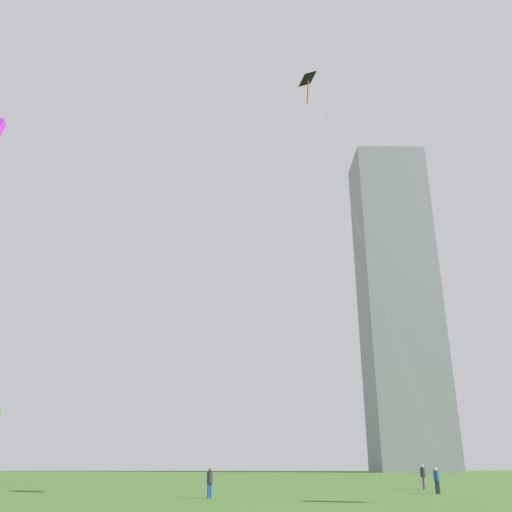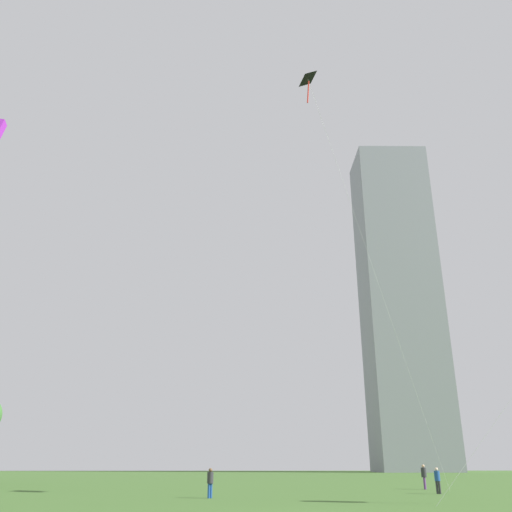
{
  "view_description": "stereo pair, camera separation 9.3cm",
  "coord_description": "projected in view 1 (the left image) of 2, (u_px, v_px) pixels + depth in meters",
  "views": [
    {
      "loc": [
        -3.17,
        -21.68,
        1.85
      ],
      "look_at": [
        -1.73,
        6.05,
        12.44
      ],
      "focal_mm": 38.27,
      "sensor_mm": 36.0,
      "label": 1
    },
    {
      "loc": [
        -3.08,
        -21.69,
        1.85
      ],
      "look_at": [
        -1.73,
        6.05,
        12.44
      ],
      "focal_mm": 38.27,
      "sensor_mm": 36.0,
      "label": 2
    }
  ],
  "objects": [
    {
      "name": "person_standing_0",
      "position": [
        437.0,
        479.0,
        35.79
      ],
      "size": [
        0.36,
        0.36,
        1.6
      ],
      "rotation": [
        0.0,
        0.0,
        5.78
      ],
      "color": "#2D2D33",
      "rests_on": "ground"
    },
    {
      "name": "distant_highrise_0",
      "position": [
        398.0,
        300.0,
        139.56
      ],
      "size": [
        18.6,
        15.39,
        82.09
      ],
      "primitive_type": "cube",
      "rotation": [
        0.0,
        0.0,
        -0.04
      ],
      "color": "gray",
      "rests_on": "ground"
    },
    {
      "name": "person_standing_1",
      "position": [
        423.0,
        475.0,
        41.93
      ],
      "size": [
        0.4,
        0.4,
        1.78
      ],
      "rotation": [
        0.0,
        0.0,
        4.26
      ],
      "color": "#593372",
      "rests_on": "ground"
    },
    {
      "name": "person_standing_2",
      "position": [
        210.0,
        481.0,
        31.31
      ],
      "size": [
        0.36,
        0.36,
        1.6
      ],
      "rotation": [
        0.0,
        0.0,
        3.87
      ],
      "color": "#1E478C",
      "rests_on": "ground"
    },
    {
      "name": "kite_flying_1",
      "position": [
        310.0,
        88.0,
        42.78
      ],
      "size": [
        10.74,
        6.95,
        30.62
      ],
      "color": "silver",
      "rests_on": "ground"
    }
  ]
}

